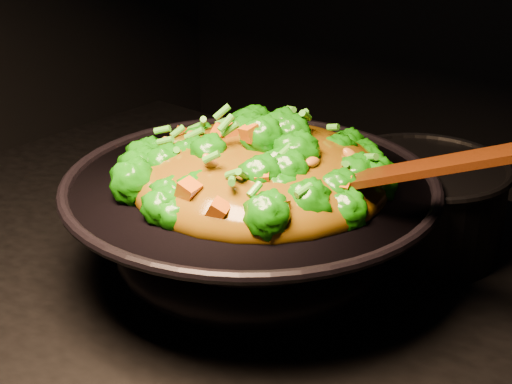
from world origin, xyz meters
The scene contains 4 objects.
wok centered at (-0.02, 0.05, 0.96)m, with size 0.43×0.43×0.12m, color black, non-canonical shape.
stir_fry centered at (-0.01, 0.06, 1.07)m, with size 0.30×0.30×0.10m, color #156F07, non-canonical shape.
spatula centered at (0.15, 0.08, 1.07)m, with size 0.30×0.05×0.01m, color #361208.
back_pot centered at (0.11, 0.24, 0.96)m, with size 0.21×0.21×0.12m, color black.
Camera 1 is at (0.52, -0.59, 1.39)m, focal length 55.00 mm.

